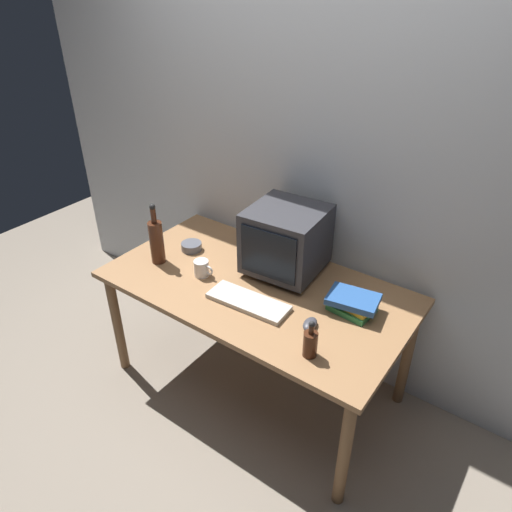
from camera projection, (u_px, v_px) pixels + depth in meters
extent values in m
plane|color=gray|center=(256.00, 382.00, 2.88)|extent=(6.00, 6.00, 0.00)
cube|color=silver|center=(310.00, 161.00, 2.56)|extent=(4.00, 0.08, 2.50)
cube|color=#9E7047|center=(256.00, 287.00, 2.51)|extent=(1.61, 0.86, 0.03)
cylinder|color=brown|center=(117.00, 323.00, 2.81)|extent=(0.06, 0.06, 0.69)
cylinder|color=brown|center=(344.00, 453.00, 2.07)|extent=(0.06, 0.06, 0.69)
cylinder|color=brown|center=(201.00, 267.00, 3.32)|extent=(0.06, 0.06, 0.69)
cylinder|color=brown|center=(407.00, 356.00, 2.58)|extent=(0.06, 0.06, 0.69)
cube|color=#333338|center=(285.00, 268.00, 2.61)|extent=(0.30, 0.26, 0.03)
cube|color=#333338|center=(286.00, 239.00, 2.52)|extent=(0.41, 0.41, 0.34)
cube|color=black|center=(268.00, 255.00, 2.37)|extent=(0.31, 0.03, 0.27)
cube|color=beige|center=(248.00, 302.00, 2.36)|extent=(0.43, 0.17, 0.02)
ellipsoid|color=#3F3F47|center=(310.00, 324.00, 2.20)|extent=(0.08, 0.11, 0.04)
cylinder|color=#472314|center=(157.00, 242.00, 2.63)|extent=(0.08, 0.08, 0.25)
cylinder|color=#472314|center=(153.00, 216.00, 2.55)|extent=(0.03, 0.03, 0.09)
sphere|color=#262626|center=(152.00, 207.00, 2.52)|extent=(0.03, 0.03, 0.03)
cylinder|color=#472314|center=(310.00, 344.00, 2.03)|extent=(0.06, 0.06, 0.12)
cylinder|color=#472314|center=(311.00, 330.00, 1.98)|extent=(0.02, 0.02, 0.04)
sphere|color=#262626|center=(312.00, 324.00, 1.97)|extent=(0.03, 0.03, 0.03)
cube|color=#33894C|center=(352.00, 308.00, 2.31)|extent=(0.22, 0.17, 0.03)
cube|color=gold|center=(354.00, 304.00, 2.29)|extent=(0.20, 0.15, 0.02)
cube|color=#28569E|center=(353.00, 299.00, 2.28)|extent=(0.26, 0.20, 0.03)
cylinder|color=white|center=(201.00, 268.00, 2.56)|extent=(0.08, 0.08, 0.09)
torus|color=white|center=(209.00, 271.00, 2.53)|extent=(0.06, 0.01, 0.06)
cylinder|color=#595B66|center=(192.00, 246.00, 2.79)|extent=(0.12, 0.12, 0.04)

